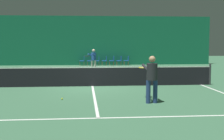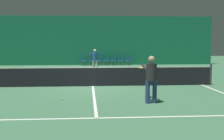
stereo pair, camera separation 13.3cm
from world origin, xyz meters
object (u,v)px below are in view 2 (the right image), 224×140
(courtside_chair_3, at_px, (107,60))
(courtside_chair_6, at_px, (129,60))
(tennis_ball, at_px, (62,99))
(courtside_chair_5, at_px, (121,60))
(courtside_chair_2, at_px, (99,60))
(courtside_chair_4, at_px, (114,60))
(tennis_net, at_px, (93,76))
(player_near, at_px, (151,76))
(courtside_chair_1, at_px, (92,60))
(player_far, at_px, (95,58))
(courtside_chair_0, at_px, (84,60))

(courtside_chair_3, bearing_deg, courtside_chair_6, 90.00)
(tennis_ball, bearing_deg, courtside_chair_5, 76.21)
(courtside_chair_2, xyz_separation_m, courtside_chair_4, (1.35, 0.00, 0.00))
(courtside_chair_3, bearing_deg, courtside_chair_4, 90.00)
(tennis_net, xyz_separation_m, player_near, (1.99, -4.34, 0.47))
(tennis_net, height_order, courtside_chair_4, tennis_net)
(courtside_chair_3, bearing_deg, courtside_chair_1, -90.00)
(courtside_chair_1, relative_size, courtside_chair_5, 1.00)
(player_far, relative_size, courtside_chair_4, 1.93)
(player_far, distance_m, courtside_chair_2, 5.41)
(courtside_chair_2, xyz_separation_m, courtside_chair_3, (0.68, 0.00, 0.00))
(courtside_chair_0, height_order, courtside_chair_2, same)
(tennis_net, height_order, courtside_chair_2, tennis_net)
(player_near, height_order, tennis_ball, player_near)
(courtside_chair_0, xyz_separation_m, courtside_chair_6, (4.06, 0.00, 0.00))
(courtside_chair_2, bearing_deg, courtside_chair_4, 90.00)
(courtside_chair_2, relative_size, courtside_chair_4, 1.00)
(courtside_chair_2, bearing_deg, player_far, -5.84)
(player_near, xyz_separation_m, courtside_chair_5, (0.86, 17.56, -0.50))
(courtside_chair_0, xyz_separation_m, courtside_chair_5, (3.38, 0.00, 0.00))
(courtside_chair_5, xyz_separation_m, courtside_chair_6, (0.68, 0.00, 0.00))
(courtside_chair_0, distance_m, courtside_chair_5, 3.38)
(courtside_chair_3, distance_m, courtside_chair_6, 2.03)
(courtside_chair_1, bearing_deg, tennis_net, -0.63)
(courtside_chair_1, distance_m, courtside_chair_4, 2.03)
(tennis_net, xyz_separation_m, courtside_chair_5, (2.85, 13.22, -0.03))
(player_far, bearing_deg, courtside_chair_5, -173.32)
(courtside_chair_0, bearing_deg, courtside_chair_6, 90.00)
(courtside_chair_1, height_order, courtside_chair_4, same)
(player_near, height_order, courtside_chair_2, player_near)
(courtside_chair_3, height_order, courtside_chair_5, same)
(tennis_net, distance_m, courtside_chair_6, 13.68)
(tennis_net, distance_m, courtside_chair_2, 13.24)
(tennis_net, xyz_separation_m, courtside_chair_1, (0.15, 13.22, -0.03))
(courtside_chair_3, xyz_separation_m, courtside_chair_6, (2.03, 0.00, 0.00))
(player_far, height_order, courtside_chair_3, player_far)
(tennis_ball, bearing_deg, courtside_chair_2, 82.96)
(courtside_chair_5, bearing_deg, courtside_chair_6, 90.00)
(courtside_chair_0, height_order, courtside_chair_1, same)
(courtside_chair_2, distance_m, courtside_chair_6, 2.71)
(courtside_chair_5, bearing_deg, courtside_chair_3, -90.00)
(courtside_chair_3, bearing_deg, tennis_ball, -9.32)
(tennis_ball, bearing_deg, courtside_chair_0, 87.58)
(courtside_chair_2, relative_size, courtside_chair_5, 1.00)
(courtside_chair_0, relative_size, tennis_ball, 12.73)
(player_near, xyz_separation_m, courtside_chair_4, (0.18, 17.56, -0.50))
(courtside_chair_5, bearing_deg, player_far, -25.68)
(courtside_chair_2, bearing_deg, courtside_chair_3, 90.00)
(player_near, bearing_deg, courtside_chair_1, -1.86)
(player_far, relative_size, courtside_chair_1, 1.93)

